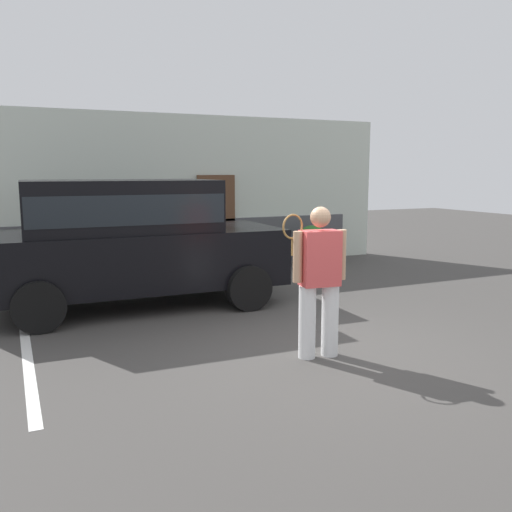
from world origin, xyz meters
TOP-DOWN VIEW (x-y plane):
  - ground_plane at (0.00, 0.00)m, footprint 40.00×40.00m
  - parking_stripe_0 at (-3.26, 1.50)m, footprint 0.12×4.40m
  - house_frontage at (0.01, 6.52)m, footprint 10.51×0.40m
  - parked_suv at (-1.60, 3.29)m, footprint 4.64×2.24m
  - tennis_player_man at (-0.10, -0.06)m, footprint 0.79×0.33m
  - potted_plant_by_porch at (2.11, 5.49)m, footprint 0.57×0.57m
  - potted_plant_secondary at (3.09, 5.56)m, footprint 0.71×0.71m

SIDE VIEW (x-z plane):
  - ground_plane at x=0.00m, z-range 0.00..0.00m
  - parking_stripe_0 at x=-3.26m, z-range 0.00..0.01m
  - potted_plant_by_porch at x=2.11m, z-range 0.04..0.79m
  - potted_plant_secondary at x=3.09m, z-range 0.05..0.99m
  - tennis_player_man at x=-0.10m, z-range 0.04..1.83m
  - parked_suv at x=-1.60m, z-range 0.12..2.17m
  - house_frontage at x=0.01m, z-range -0.10..3.33m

